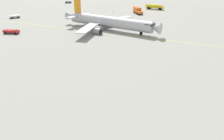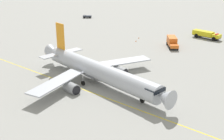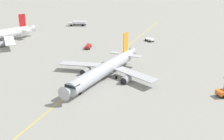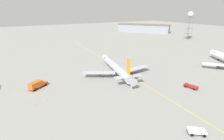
{
  "view_description": "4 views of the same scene",
  "coord_description": "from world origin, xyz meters",
  "px_view_note": "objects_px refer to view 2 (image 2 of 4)",
  "views": [
    {
      "loc": [
        77.61,
        32.66,
        20.6
      ],
      "look_at": [
        47.47,
        21.42,
        6.48
      ],
      "focal_mm": 37.05,
      "sensor_mm": 36.0,
      "label": 1
    },
    {
      "loc": [
        48.85,
        40.5,
        26.85
      ],
      "look_at": [
        0.4,
        6.62,
        4.4
      ],
      "focal_mm": 48.22,
      "sensor_mm": 36.0,
      "label": 2
    },
    {
      "loc": [
        -26.02,
        78.96,
        33.09
      ],
      "look_at": [
        -3.73,
        5.1,
        4.1
      ],
      "focal_mm": 45.53,
      "sensor_mm": 36.0,
      "label": 3
    },
    {
      "loc": [
        -43.67,
        -67.31,
        30.27
      ],
      "look_at": [
        -3.97,
        0.58,
        2.94
      ],
      "focal_mm": 28.4,
      "sensor_mm": 36.0,
      "label": 4
    }
  ],
  "objects_px": {
    "catering_truck_truck": "(172,42)",
    "safety_cone_mid": "(139,38)",
    "fire_tender_truck": "(206,34)",
    "airliner_main": "(98,72)",
    "safety_cone_near": "(136,41)",
    "baggage_truck_truck": "(87,16)"
  },
  "relations": [
    {
      "from": "baggage_truck_truck",
      "to": "fire_tender_truck",
      "type": "height_order",
      "value": "fire_tender_truck"
    },
    {
      "from": "airliner_main",
      "to": "catering_truck_truck",
      "type": "bearing_deg",
      "value": 99.79
    },
    {
      "from": "airliner_main",
      "to": "safety_cone_mid",
      "type": "relative_size",
      "value": 72.16
    },
    {
      "from": "safety_cone_mid",
      "to": "airliner_main",
      "type": "bearing_deg",
      "value": 17.37
    },
    {
      "from": "catering_truck_truck",
      "to": "safety_cone_near",
      "type": "relative_size",
      "value": 14.44
    },
    {
      "from": "fire_tender_truck",
      "to": "catering_truck_truck",
      "type": "bearing_deg",
      "value": -99.0
    },
    {
      "from": "fire_tender_truck",
      "to": "safety_cone_mid",
      "type": "xyz_separation_m",
      "value": [
        13.25,
        -19.11,
        -1.26
      ]
    },
    {
      "from": "fire_tender_truck",
      "to": "airliner_main",
      "type": "bearing_deg",
      "value": -88.37
    },
    {
      "from": "airliner_main",
      "to": "fire_tender_truck",
      "type": "bearing_deg",
      "value": 94.81
    },
    {
      "from": "safety_cone_mid",
      "to": "fire_tender_truck",
      "type": "bearing_deg",
      "value": 124.73
    },
    {
      "from": "airliner_main",
      "to": "safety_cone_near",
      "type": "xyz_separation_m",
      "value": [
        -35.18,
        -10.95,
        -2.51
      ]
    },
    {
      "from": "baggage_truck_truck",
      "to": "safety_cone_near",
      "type": "relative_size",
      "value": 7.73
    },
    {
      "from": "airliner_main",
      "to": "safety_cone_near",
      "type": "relative_size",
      "value": 72.16
    },
    {
      "from": "airliner_main",
      "to": "safety_cone_near",
      "type": "bearing_deg",
      "value": 119.45
    },
    {
      "from": "fire_tender_truck",
      "to": "safety_cone_near",
      "type": "distance_m",
      "value": 24.94
    },
    {
      "from": "safety_cone_near",
      "to": "catering_truck_truck",
      "type": "bearing_deg",
      "value": 95.51
    },
    {
      "from": "baggage_truck_truck",
      "to": "safety_cone_near",
      "type": "bearing_deg",
      "value": 115.4
    },
    {
      "from": "fire_tender_truck",
      "to": "baggage_truck_truck",
      "type": "bearing_deg",
      "value": -176.21
    },
    {
      "from": "baggage_truck_truck",
      "to": "safety_cone_near",
      "type": "xyz_separation_m",
      "value": [
        22.69,
        39.75,
        -0.44
      ]
    },
    {
      "from": "catering_truck_truck",
      "to": "safety_cone_mid",
      "type": "height_order",
      "value": "catering_truck_truck"
    },
    {
      "from": "catering_truck_truck",
      "to": "safety_cone_mid",
      "type": "distance_m",
      "value": 14.23
    },
    {
      "from": "fire_tender_truck",
      "to": "safety_cone_mid",
      "type": "relative_size",
      "value": 18.27
    }
  ]
}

